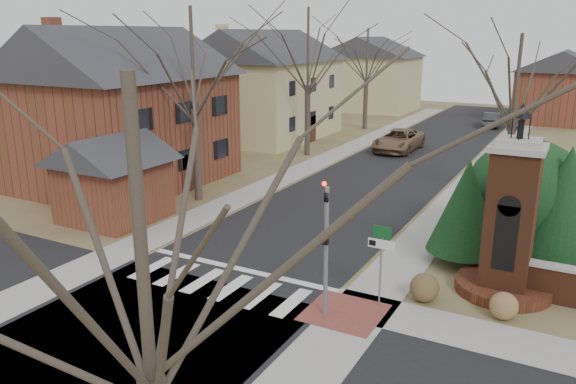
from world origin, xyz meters
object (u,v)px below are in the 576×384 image
Objects in this scene: brick_gate_monument at (509,233)px; distant_car at (491,120)px; sign_post at (381,250)px; pickup_truck at (399,140)px; traffic_signal_pole at (326,238)px.

distant_car is at bearing 99.75° from brick_gate_monument.
brick_gate_monument is at bearing 41.42° from sign_post.
distant_car is (-6.32, 36.79, -1.49)m from brick_gate_monument.
pickup_truck is 1.40× the size of distant_car.
brick_gate_monument is (4.70, 4.42, -0.42)m from traffic_signal_pole.
traffic_signal_pole is at bearing 84.92° from distant_car.
sign_post is at bearing -138.58° from brick_gate_monument.
sign_post reaches higher than pickup_truck.
traffic_signal_pole is 41.29m from distant_car.
brick_gate_monument reaches higher than sign_post.
sign_post is 0.48× the size of pickup_truck.
distant_car is (-1.62, 41.21, -1.91)m from traffic_signal_pole.
brick_gate_monument is 24.12m from pickup_truck.
pickup_truck is at bearing 66.92° from distant_car.
brick_gate_monument is at bearing 92.42° from distant_car.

